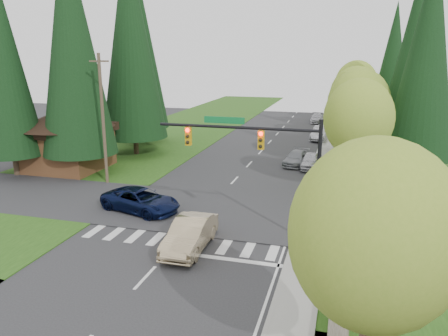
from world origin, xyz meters
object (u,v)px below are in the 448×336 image
at_px(parked_car_c, 321,133).
at_px(parked_car_e, 317,118).
at_px(suv_navy, 141,200).
at_px(parked_car_d, 323,127).
at_px(parked_car_a, 311,161).
at_px(parked_car_b, 296,158).
at_px(sedan_champagne, 190,234).

bearing_deg(parked_car_c, parked_car_e, 102.58).
height_order(suv_navy, parked_car_c, parked_car_c).
distance_m(suv_navy, parked_car_d, 34.66).
xyz_separation_m(suv_navy, parked_car_a, (9.67, 14.15, -0.06)).
xyz_separation_m(parked_car_d, parked_car_e, (-1.40, 8.42, -0.03)).
xyz_separation_m(parked_car_c, parked_car_e, (-1.40, 13.69, -0.14)).
height_order(parked_car_a, parked_car_b, parked_car_a).
bearing_deg(parked_car_a, parked_car_b, 146.09).
bearing_deg(sedan_champagne, parked_car_e, 85.39).
distance_m(parked_car_c, parked_car_d, 5.27).
bearing_deg(parked_car_d, parked_car_a, -88.12).
distance_m(suv_navy, parked_car_e, 42.52).
height_order(suv_navy, parked_car_b, suv_navy).
height_order(parked_car_c, parked_car_d, parked_car_c).
relative_size(parked_car_c, parked_car_e, 1.07).
bearing_deg(parked_car_e, suv_navy, -103.24).
bearing_deg(parked_car_c, sedan_champagne, -91.44).
bearing_deg(parked_car_b, sedan_champagne, -91.59).
relative_size(suv_navy, parked_car_e, 1.20).
bearing_deg(sedan_champagne, parked_car_c, 81.25).
xyz_separation_m(sedan_champagne, parked_car_c, (4.66, 32.45, -0.02)).
height_order(parked_car_c, parked_car_e, parked_car_c).
xyz_separation_m(suv_navy, parked_car_b, (8.27, 15.10, -0.12)).
xyz_separation_m(parked_car_a, parked_car_d, (0.00, 19.13, -0.01)).
xyz_separation_m(parked_car_c, parked_car_d, (0.00, 5.27, -0.11)).
distance_m(suv_navy, parked_car_a, 17.14).
xyz_separation_m(parked_car_a, parked_car_c, (0.00, 13.86, 0.10)).
bearing_deg(suv_navy, parked_car_a, -18.43).
relative_size(suv_navy, parked_car_a, 1.33).
distance_m(parked_car_b, parked_car_c, 12.99).
bearing_deg(sedan_champagne, parked_car_a, 75.35).
xyz_separation_m(sedan_champagne, parked_car_e, (3.26, 46.15, -0.16)).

